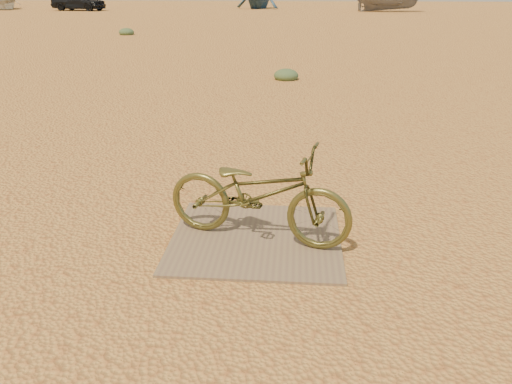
{
  "coord_description": "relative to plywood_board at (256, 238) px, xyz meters",
  "views": [
    {
      "loc": [
        -0.24,
        -3.43,
        1.98
      ],
      "look_at": [
        -0.54,
        0.25,
        0.43
      ],
      "focal_mm": 35.0,
      "sensor_mm": 36.0,
      "label": 1
    }
  ],
  "objects": [
    {
      "name": "ground",
      "position": [
        0.54,
        -0.25,
        -0.01
      ],
      "size": [
        120.0,
        120.0,
        0.0
      ],
      "primitive_type": "plane",
      "color": "tan",
      "rests_on": "ground"
    },
    {
      "name": "plywood_board",
      "position": [
        0.0,
        0.0,
        0.0
      ],
      "size": [
        1.4,
        1.31,
        0.02
      ],
      "primitive_type": "cube",
      "color": "#716149",
      "rests_on": "ground"
    },
    {
      "name": "bicycle",
      "position": [
        0.02,
        -0.01,
        0.41
      ],
      "size": [
        1.62,
        0.89,
        0.81
      ],
      "primitive_type": "imported",
      "rotation": [
        0.0,
        0.0,
        1.33
      ],
      "color": "brown",
      "rests_on": "plywood_board"
    },
    {
      "name": "car",
      "position": [
        -16.71,
        36.18,
        0.69
      ],
      "size": [
        4.37,
        2.38,
        1.41
      ],
      "primitive_type": "imported",
      "rotation": [
        0.0,
        0.0,
        1.39
      ],
      "color": "black",
      "rests_on": "ground"
    },
    {
      "name": "kale_a",
      "position": [
        0.06,
        7.54,
        -0.01
      ],
      "size": [
        0.55,
        0.55,
        0.3
      ],
      "primitive_type": "ellipsoid",
      "color": "#4B6440",
      "rests_on": "ground"
    },
    {
      "name": "kale_c",
      "position": [
        -6.8,
        17.38,
        -0.01
      ],
      "size": [
        0.62,
        0.62,
        0.34
      ],
      "primitive_type": "ellipsoid",
      "color": "#4B6440",
      "rests_on": "ground"
    }
  ]
}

